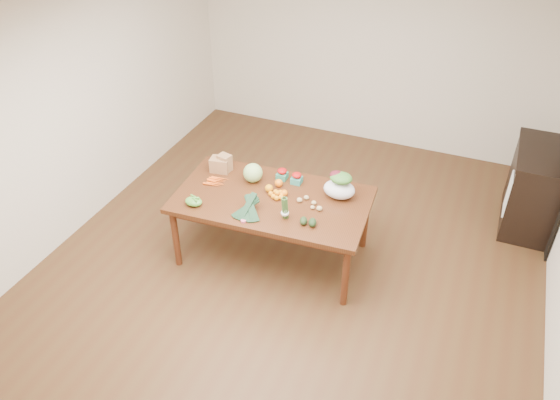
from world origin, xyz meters
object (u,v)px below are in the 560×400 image
at_px(mandarin_cluster, 277,194).
at_px(dining_table, 272,227).
at_px(asparagus_bundle, 285,208).
at_px(cabinet, 533,188).
at_px(paper_bag, 220,163).
at_px(kale_bunch, 247,209).
at_px(cabbage, 253,173).
at_px(salad_bag, 339,187).

bearing_deg(mandarin_cluster, dining_table, -145.07).
bearing_deg(dining_table, asparagus_bundle, -50.77).
height_order(cabinet, paper_bag, same).
bearing_deg(kale_bunch, dining_table, 70.63).
xyz_separation_m(paper_bag, mandarin_cluster, (0.76, -0.22, -0.05)).
distance_m(mandarin_cluster, asparagus_bundle, 0.37).
bearing_deg(cabbage, dining_table, -34.00).
height_order(kale_bunch, asparagus_bundle, asparagus_bundle).
height_order(dining_table, mandarin_cluster, mandarin_cluster).
relative_size(paper_bag, mandarin_cluster, 1.49).
distance_m(dining_table, salad_bag, 0.84).
xyz_separation_m(kale_bunch, salad_bag, (0.72, 0.64, 0.04)).
bearing_deg(salad_bag, paper_bag, -179.11).
bearing_deg(kale_bunch, salad_bag, 38.18).
bearing_deg(cabbage, salad_bag, 4.29).
distance_m(cabbage, mandarin_cluster, 0.40).
bearing_deg(asparagus_bundle, cabbage, 135.85).
xyz_separation_m(mandarin_cluster, kale_bunch, (-0.15, -0.40, 0.04)).
bearing_deg(salad_bag, asparagus_bundle, -124.21).
xyz_separation_m(dining_table, cabbage, (-0.31, 0.21, 0.48)).
distance_m(cabbage, kale_bunch, 0.61).
distance_m(dining_table, cabbage, 0.60).
height_order(dining_table, salad_bag, salad_bag).
bearing_deg(dining_table, cabbage, 142.34).
height_order(cabbage, mandarin_cluster, cabbage).
height_order(cabbage, asparagus_bundle, asparagus_bundle).
relative_size(cabbage, asparagus_bundle, 0.81).
bearing_deg(mandarin_cluster, asparagus_bundle, -55.73).
distance_m(cabbage, asparagus_bundle, 0.73).
bearing_deg(dining_table, kale_bunch, -109.37).
xyz_separation_m(cabinet, asparagus_bundle, (-2.23, -1.93, 0.40)).
bearing_deg(paper_bag, dining_table, -19.57).
bearing_deg(cabinet, paper_bag, -156.23).
xyz_separation_m(dining_table, paper_bag, (-0.72, 0.25, 0.47)).
bearing_deg(asparagus_bundle, dining_table, 129.23).
relative_size(dining_table, mandarin_cluster, 10.81).
relative_size(cabbage, mandarin_cluster, 1.13).
bearing_deg(cabinet, mandarin_cluster, -146.18).
bearing_deg(paper_bag, kale_bunch, -45.39).
height_order(asparagus_bundle, salad_bag, asparagus_bundle).
distance_m(kale_bunch, salad_bag, 0.96).
bearing_deg(cabinet, kale_bunch, -141.84).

